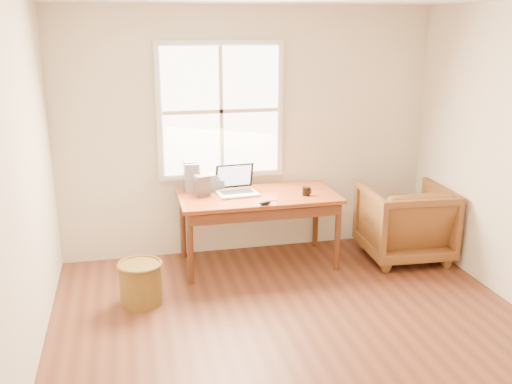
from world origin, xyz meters
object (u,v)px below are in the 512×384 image
at_px(cd_stack_a, 192,177).
at_px(armchair, 404,222).
at_px(coffee_mug, 306,191).
at_px(laptop, 237,181).
at_px(wicker_stool, 141,284).
at_px(desk, 258,196).

bearing_deg(cd_stack_a, armchair, -11.58).
bearing_deg(coffee_mug, armchair, -13.82).
bearing_deg(laptop, cd_stack_a, 147.03).
bearing_deg(armchair, coffee_mug, 1.10).
height_order(armchair, coffee_mug, coffee_mug).
xyz_separation_m(armchair, wicker_stool, (-2.77, -0.45, -0.21)).
distance_m(desk, laptop, 0.27).
height_order(desk, armchair, armchair).
xyz_separation_m(desk, coffee_mug, (0.46, -0.14, 0.06)).
distance_m(desk, cd_stack_a, 0.71).
distance_m(armchair, coffee_mug, 1.16).
xyz_separation_m(desk, cd_stack_a, (-0.63, 0.26, 0.17)).
xyz_separation_m(desk, armchair, (1.55, -0.18, -0.33)).
xyz_separation_m(laptop, coffee_mug, (0.67, -0.18, -0.10)).
bearing_deg(desk, armchair, -6.71).
bearing_deg(wicker_stool, armchair, 9.30).
height_order(wicker_stool, coffee_mug, coffee_mug).
distance_m(desk, armchair, 1.60).
bearing_deg(armchair, wicker_stool, 12.86).
distance_m(armchair, wicker_stool, 2.82).
height_order(coffee_mug, cd_stack_a, cd_stack_a).
relative_size(desk, laptop, 3.91).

